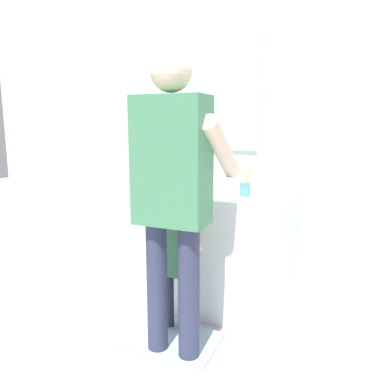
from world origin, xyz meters
TOP-DOWN VIEW (x-y plane):
  - ground_plane at (0.00, 0.00)m, footprint 14.00×14.00m
  - back_wall at (0.00, 0.62)m, footprint 4.40×0.10m
  - vanity_cabinet at (0.00, 0.30)m, footprint 1.30×0.54m
  - sink_basin at (0.00, 0.28)m, footprint 0.37×0.37m
  - faucet at (0.00, 0.50)m, footprint 0.18×0.14m
  - toothbrush_cup at (0.33, 0.28)m, footprint 0.07×0.07m
  - soap_bottle at (-0.36, 0.33)m, footprint 0.06×0.06m
  - bath_mat at (0.00, -0.25)m, footprint 0.64×0.40m
  - child_toddler at (0.00, -0.10)m, footprint 0.25×0.25m
  - adult_parent at (0.10, -0.34)m, footprint 0.53×0.56m

SIDE VIEW (x-z plane):
  - ground_plane at x=0.00m, z-range 0.00..0.00m
  - bath_mat at x=0.00m, z-range 0.00..0.02m
  - vanity_cabinet at x=0.00m, z-range 0.00..0.85m
  - child_toddler at x=0.00m, z-range 0.08..0.91m
  - toothbrush_cup at x=0.33m, z-range 0.80..1.00m
  - sink_basin at x=0.00m, z-range 0.85..0.96m
  - soap_bottle at x=-0.36m, z-range 0.83..1.00m
  - faucet at x=0.00m, z-range 0.84..1.02m
  - adult_parent at x=0.10m, z-range 0.17..1.88m
  - back_wall at x=0.00m, z-range 0.00..2.70m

